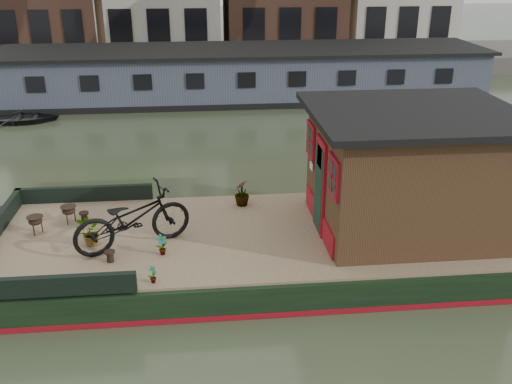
{
  "coord_description": "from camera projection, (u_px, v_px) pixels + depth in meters",
  "views": [
    {
      "loc": [
        -1.85,
        -10.11,
        5.81
      ],
      "look_at": [
        -0.79,
        0.5,
        1.31
      ],
      "focal_mm": 40.0,
      "sensor_mm": 36.0,
      "label": 1
    }
  ],
  "objects": [
    {
      "name": "houseboat_hull",
      "position": [
        232.0,
        250.0,
        11.47
      ],
      "size": [
        14.01,
        4.02,
        0.6
      ],
      "color": "black",
      "rests_on": "ground"
    },
    {
      "name": "bicycle",
      "position": [
        132.0,
        218.0,
        10.59
      ],
      "size": [
        2.37,
        1.62,
        1.18
      ],
      "primitive_type": "imported",
      "rotation": [
        0.0,
        0.0,
        1.99
      ],
      "color": "black",
      "rests_on": "houseboat_deck"
    },
    {
      "name": "potted_plant_a",
      "position": [
        162.0,
        245.0,
        10.45
      ],
      "size": [
        0.26,
        0.24,
        0.41
      ],
      "primitive_type": "imported",
      "rotation": [
        0.0,
        0.0,
        0.54
      ],
      "color": "#9A452C",
      "rests_on": "houseboat_deck"
    },
    {
      "name": "bow_bulwark",
      "position": [
        37.0,
        234.0,
        10.91
      ],
      "size": [
        3.0,
        4.0,
        0.35
      ],
      "color": "black",
      "rests_on": "houseboat_deck"
    },
    {
      "name": "bollard_stbd",
      "position": [
        110.0,
        256.0,
        10.25
      ],
      "size": [
        0.19,
        0.19,
        0.22
      ],
      "primitive_type": "cylinder",
      "color": "black",
      "rests_on": "houseboat_deck"
    },
    {
      "name": "quay",
      "position": [
        233.0,
        61.0,
        30.32
      ],
      "size": [
        60.0,
        6.0,
        0.9
      ],
      "primitive_type": "cube",
      "color": "#47443F",
      "rests_on": "ground"
    },
    {
      "name": "bollard_port",
      "position": [
        84.0,
        217.0,
        11.75
      ],
      "size": [
        0.2,
        0.2,
        0.22
      ],
      "primitive_type": "cylinder",
      "color": "black",
      "rests_on": "houseboat_deck"
    },
    {
      "name": "cabin",
      "position": [
        409.0,
        169.0,
        11.17
      ],
      "size": [
        4.0,
        3.5,
        2.42
      ],
      "color": "#311E13",
      "rests_on": "houseboat_deck"
    },
    {
      "name": "dinghy",
      "position": [
        21.0,
        115.0,
        20.99
      ],
      "size": [
        2.82,
        2.1,
        0.56
      ],
      "primitive_type": "imported",
      "rotation": [
        0.0,
        0.0,
        1.64
      ],
      "color": "black",
      "rests_on": "ground"
    },
    {
      "name": "ground",
      "position": [
        296.0,
        259.0,
        11.7
      ],
      "size": [
        120.0,
        120.0,
        0.0
      ],
      "primitive_type": "plane",
      "color": "#2B311F",
      "rests_on": "ground"
    },
    {
      "name": "houseboat_deck",
      "position": [
        297.0,
        231.0,
        11.46
      ],
      "size": [
        11.8,
        3.8,
        0.05
      ],
      "primitive_type": "cube",
      "color": "#977C5D",
      "rests_on": "houseboat_hull"
    },
    {
      "name": "potted_plant_c",
      "position": [
        90.0,
        233.0,
        10.77
      ],
      "size": [
        0.57,
        0.54,
        0.51
      ],
      "primitive_type": "imported",
      "rotation": [
        0.0,
        0.0,
        3.53
      ],
      "color": "brown",
      "rests_on": "houseboat_deck"
    },
    {
      "name": "brazier_front",
      "position": [
        36.0,
        225.0,
        11.26
      ],
      "size": [
        0.43,
        0.43,
        0.37
      ],
      "primitive_type": null,
      "rotation": [
        0.0,
        0.0,
        -0.31
      ],
      "color": "black",
      "rests_on": "houseboat_deck"
    },
    {
      "name": "potted_plant_e",
      "position": [
        153.0,
        274.0,
        9.57
      ],
      "size": [
        0.19,
        0.21,
        0.33
      ],
      "primitive_type": "imported",
      "rotation": [
        0.0,
        0.0,
        1.04
      ],
      "color": "#A44E30",
      "rests_on": "houseboat_deck"
    },
    {
      "name": "far_houseboat",
      "position": [
        243.0,
        76.0,
        24.16
      ],
      "size": [
        20.4,
        4.4,
        2.11
      ],
      "color": "#434959",
      "rests_on": "ground"
    },
    {
      "name": "brazier_rear",
      "position": [
        69.0,
        214.0,
        11.71
      ],
      "size": [
        0.45,
        0.45,
        0.37
      ],
      "primitive_type": null,
      "rotation": [
        0.0,
        0.0,
        -0.39
      ],
      "color": "black",
      "rests_on": "houseboat_deck"
    },
    {
      "name": "potted_plant_d",
      "position": [
        242.0,
        193.0,
        12.49
      ],
      "size": [
        0.35,
        0.35,
        0.57
      ],
      "primitive_type": "imported",
      "rotation": [
        0.0,
        0.0,
        4.62
      ],
      "color": "#945728",
      "rests_on": "houseboat_deck"
    }
  ]
}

